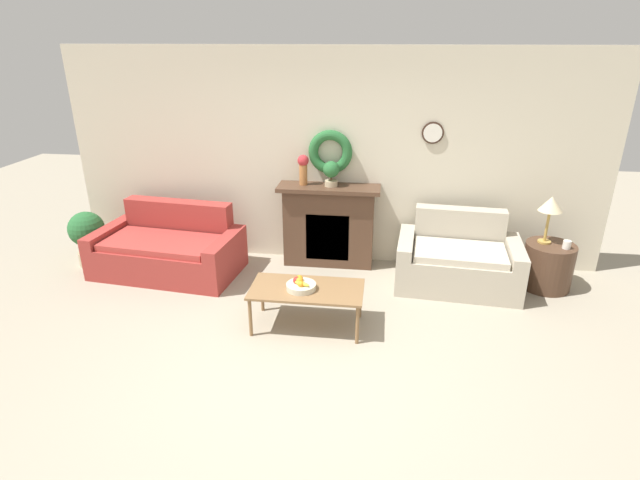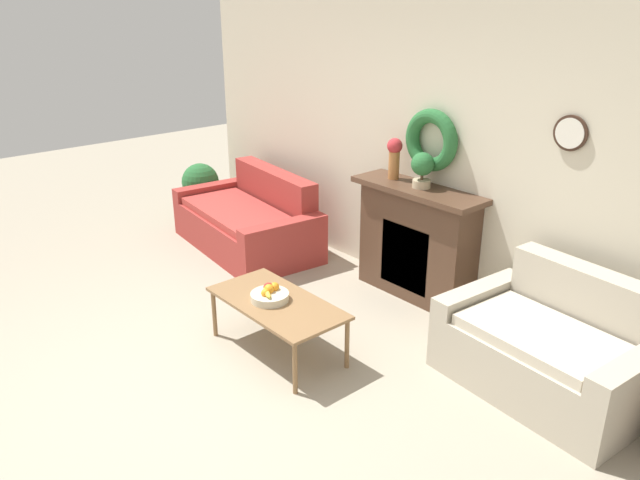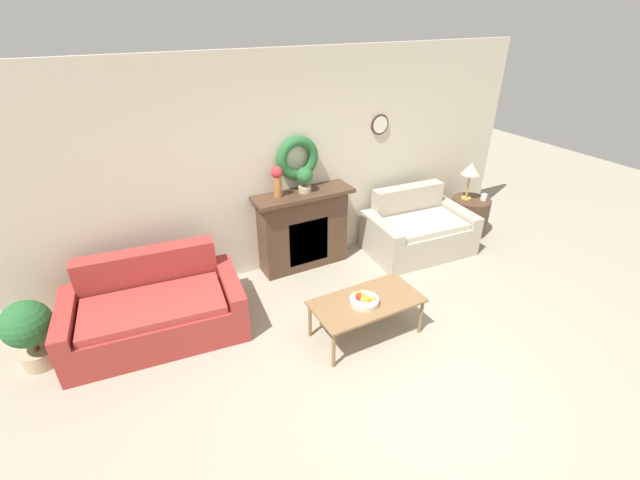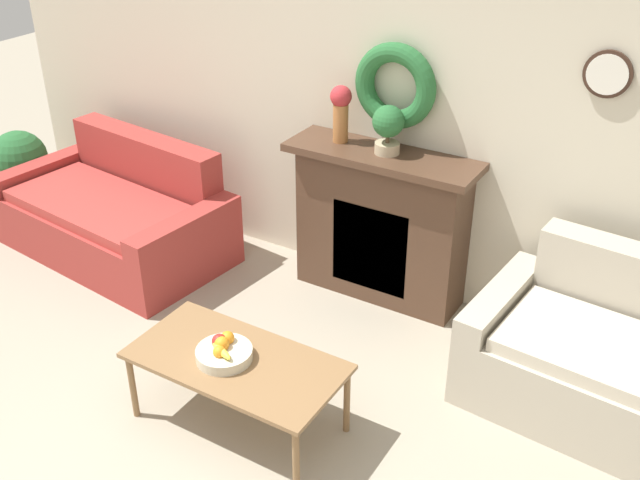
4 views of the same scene
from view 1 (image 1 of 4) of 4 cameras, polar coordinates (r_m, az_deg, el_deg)
The scene contains 13 objects.
ground_plane at distance 4.58m, azimuth -2.31°, elevation -15.27°, with size 16.00×16.00×0.00m, color #9E937F.
wall_back at distance 6.37m, azimuth 1.43°, elevation 9.26°, with size 6.80×0.19×2.70m.
fireplace at distance 6.42m, azimuth 1.01°, elevation 1.73°, with size 1.28×0.41×1.06m.
couch_left at distance 6.58m, azimuth -16.88°, elevation -1.05°, with size 1.86×1.15×0.83m.
loveseat_right at distance 6.18m, azimuth 15.47°, elevation -2.32°, with size 1.48×1.02×0.86m.
coffee_table at distance 5.06m, azimuth -1.51°, elevation -5.90°, with size 1.14×0.58×0.44m.
fruit_bowl at distance 5.01m, azimuth -2.23°, elevation -5.16°, with size 0.30×0.30×0.12m.
side_table_by_loveseat at distance 6.48m, azimuth 24.58°, elevation -2.71°, with size 0.57×0.57×0.55m.
table_lamp at distance 6.26m, azimuth 24.87°, elevation 3.54°, with size 0.26×0.26×0.56m.
mug at distance 6.32m, azimuth 26.38°, elevation -0.48°, with size 0.09×0.09×0.10m.
vase_on_mantel_left at distance 6.24m, azimuth -1.93°, elevation 8.30°, with size 0.14×0.14×0.38m.
potted_plant_on_mantel at distance 6.19m, azimuth 1.29°, elevation 7.80°, with size 0.20×0.20×0.31m.
potted_plant_floor_by_couch at distance 7.09m, azimuth -25.05°, elevation 0.65°, with size 0.45×0.45×0.72m.
Camera 1 is at (0.64, -3.57, 2.80)m, focal length 28.00 mm.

